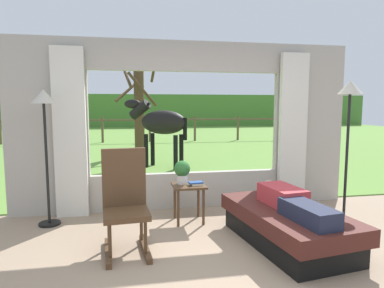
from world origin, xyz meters
name	(u,v)px	position (x,y,z in m)	size (l,w,h in m)	color
ground_plane	(227,278)	(0.00, 0.00, 0.00)	(12.00, 12.00, 0.00)	gray
back_wall_with_window	(187,128)	(0.00, 2.26, 1.25)	(5.20, 0.12, 2.55)	#ADA599
curtain_panel_left	(70,133)	(-1.69, 2.12, 1.20)	(0.44, 0.10, 2.40)	silver
curtain_panel_right	(293,130)	(1.69, 2.12, 1.20)	(0.44, 0.10, 2.40)	silver
outdoor_pasture_lawn	(148,139)	(0.00, 13.16, 0.01)	(36.00, 21.68, 0.02)	olive
distant_hill_ridge	(141,111)	(0.00, 23.00, 1.20)	(36.00, 2.00, 2.40)	#497A31
recliner_sofa	(287,226)	(0.90, 0.63, 0.22)	(1.14, 1.81, 0.42)	black
reclining_person	(290,201)	(0.90, 0.58, 0.52)	(0.42, 1.44, 0.22)	#B23338
rocking_chair	(125,201)	(-0.93, 0.82, 0.55)	(0.52, 0.72, 1.12)	#4C331E
side_table	(189,191)	(-0.09, 1.59, 0.43)	(0.44, 0.44, 0.52)	#4C331E
potted_plant	(182,171)	(-0.17, 1.65, 0.70)	(0.22, 0.22, 0.32)	silver
book_stack	(196,183)	(0.01, 1.53, 0.55)	(0.20, 0.13, 0.05)	beige
floor_lamp_left	(44,116)	(-1.95, 1.80, 1.45)	(0.32, 0.32, 1.80)	black
floor_lamp_right	(349,109)	(1.98, 1.15, 1.55)	(0.32, 0.32, 1.92)	black
horse	(160,123)	(-0.09, 5.66, 1.16)	(1.68, 1.32, 1.73)	black
pasture_tree	(139,104)	(-0.55, 8.15, 1.65)	(1.41, 1.37, 3.40)	#4C3823
pasture_fence_line	(150,125)	(0.00, 11.88, 0.74)	(16.10, 0.10, 1.10)	brown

